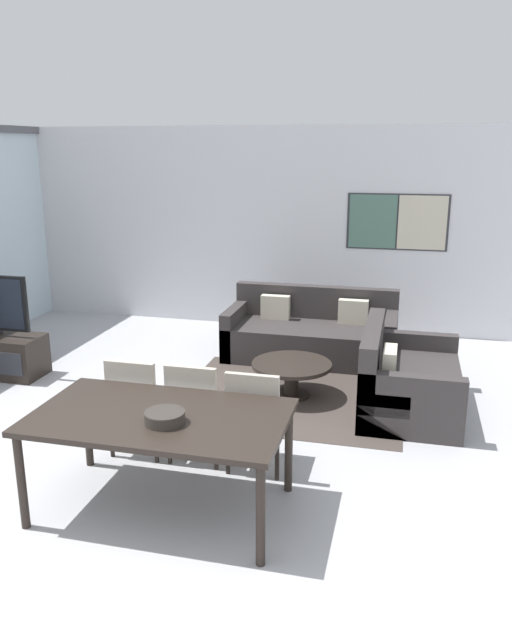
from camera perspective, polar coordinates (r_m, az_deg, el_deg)
The scene contains 11 objects.
ground_plane at distance 4.32m, azimuth -16.57°, elevation -20.83°, with size 24.00×24.00×0.00m, color #B2B2B7.
wall_back at distance 8.85m, azimuth 1.59°, elevation 8.33°, with size 8.12×0.09×2.80m.
area_rug at distance 6.58m, azimuth 3.24°, elevation -6.91°, with size 2.31×2.01×0.01m.
sofa_main at distance 7.73m, azimuth 5.11°, elevation -1.38°, with size 2.05×0.94×0.83m.
sofa_side at distance 6.34m, azimuth 13.21°, elevation -5.61°, with size 0.94×1.48×0.83m.
coffee_table at distance 6.48m, azimuth 3.28°, elevation -4.68°, with size 0.83×0.83×0.37m.
dining_table at distance 4.44m, azimuth -8.76°, elevation -9.27°, with size 1.77×1.02×0.73m.
dining_chair_left at distance 5.32m, azimuth -10.73°, elevation -7.12°, with size 0.46×0.46×0.86m.
dining_chair_centre at distance 5.15m, azimuth -5.46°, elevation -7.70°, with size 0.46×0.46×0.86m.
dining_chair_right at distance 4.97m, azimuth -0.01°, elevation -8.51°, with size 0.46×0.46×0.86m.
fruit_bowl at distance 4.25m, azimuth -8.34°, elevation -8.73°, with size 0.27×0.27×0.08m.
Camera 1 is at (1.91, -2.94, 2.52)m, focal length 35.00 mm.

